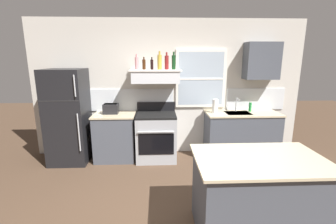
# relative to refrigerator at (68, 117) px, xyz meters

# --- Properties ---
(ground_plane) EXTENTS (16.00, 16.00, 0.00)m
(ground_plane) POSITION_rel_refrigerator_xyz_m (1.90, -1.84, -0.88)
(ground_plane) COLOR #4C3828
(back_wall) EXTENTS (5.40, 0.11, 2.70)m
(back_wall) POSITION_rel_refrigerator_xyz_m (1.93, 0.39, 0.47)
(back_wall) COLOR beige
(back_wall) RESTS_ON ground_plane
(refrigerator) EXTENTS (0.70, 0.72, 1.77)m
(refrigerator) POSITION_rel_refrigerator_xyz_m (0.00, 0.00, 0.00)
(refrigerator) COLOR black
(refrigerator) RESTS_ON ground_plane
(counter_left_of_stove) EXTENTS (0.79, 0.63, 0.91)m
(counter_left_of_stove) POSITION_rel_refrigerator_xyz_m (0.85, 0.06, -0.43)
(counter_left_of_stove) COLOR #474C56
(counter_left_of_stove) RESTS_ON ground_plane
(toaster) EXTENTS (0.30, 0.20, 0.19)m
(toaster) POSITION_rel_refrigerator_xyz_m (0.78, 0.10, 0.13)
(toaster) COLOR black
(toaster) RESTS_ON counter_left_of_stove
(stove_range) EXTENTS (0.76, 0.69, 1.09)m
(stove_range) POSITION_rel_refrigerator_xyz_m (1.65, 0.02, -0.42)
(stove_range) COLOR #9EA0A5
(stove_range) RESTS_ON ground_plane
(range_hood_shelf) EXTENTS (0.96, 0.52, 0.24)m
(range_hood_shelf) POSITION_rel_refrigerator_xyz_m (1.65, 0.12, 0.74)
(range_hood_shelf) COLOR silver
(bottle_rose_pink) EXTENTS (0.07, 0.07, 0.28)m
(bottle_rose_pink) POSITION_rel_refrigerator_xyz_m (1.30, 0.16, 0.98)
(bottle_rose_pink) COLOR #C67F84
(bottle_rose_pink) RESTS_ON range_hood_shelf
(bottle_brown_stout) EXTENTS (0.06, 0.06, 0.23)m
(bottle_brown_stout) POSITION_rel_refrigerator_xyz_m (1.44, 0.12, 0.96)
(bottle_brown_stout) COLOR #381E0F
(bottle_brown_stout) RESTS_ON range_hood_shelf
(bottle_balsamic_dark) EXTENTS (0.06, 0.06, 0.23)m
(bottle_balsamic_dark) POSITION_rel_refrigerator_xyz_m (1.58, 0.08, 0.96)
(bottle_balsamic_dark) COLOR black
(bottle_balsamic_dark) RESTS_ON range_hood_shelf
(bottle_champagne_gold_foil) EXTENTS (0.08, 0.08, 0.33)m
(bottle_champagne_gold_foil) POSITION_rel_refrigerator_xyz_m (1.73, 0.10, 1.00)
(bottle_champagne_gold_foil) COLOR #B29333
(bottle_champagne_gold_foil) RESTS_ON range_hood_shelf
(bottle_red_label_wine) EXTENTS (0.07, 0.07, 0.31)m
(bottle_red_label_wine) POSITION_rel_refrigerator_xyz_m (1.86, 0.11, 0.99)
(bottle_red_label_wine) COLOR maroon
(bottle_red_label_wine) RESTS_ON range_hood_shelf
(bottle_dark_green_wine) EXTENTS (0.07, 0.07, 0.32)m
(bottle_dark_green_wine) POSITION_rel_refrigerator_xyz_m (1.99, 0.12, 1.00)
(bottle_dark_green_wine) COLOR #143819
(bottle_dark_green_wine) RESTS_ON range_hood_shelf
(counter_right_with_sink) EXTENTS (1.43, 0.63, 0.91)m
(counter_right_with_sink) POSITION_rel_refrigerator_xyz_m (3.35, 0.06, -0.43)
(counter_right_with_sink) COLOR #474C56
(counter_right_with_sink) RESTS_ON ground_plane
(sink_faucet) EXTENTS (0.03, 0.17, 0.28)m
(sink_faucet) POSITION_rel_refrigerator_xyz_m (3.25, 0.16, 0.20)
(sink_faucet) COLOR silver
(sink_faucet) RESTS_ON counter_right_with_sink
(paper_towel_roll) EXTENTS (0.11, 0.11, 0.27)m
(paper_towel_roll) POSITION_rel_refrigerator_xyz_m (2.80, 0.06, 0.16)
(paper_towel_roll) COLOR white
(paper_towel_roll) RESTS_ON counter_right_with_sink
(dish_soap_bottle) EXTENTS (0.06, 0.06, 0.18)m
(dish_soap_bottle) POSITION_rel_refrigerator_xyz_m (3.53, 0.16, 0.12)
(dish_soap_bottle) COLOR #268C3F
(dish_soap_bottle) RESTS_ON counter_right_with_sink
(kitchen_island) EXTENTS (1.40, 0.90, 0.91)m
(kitchen_island) POSITION_rel_refrigerator_xyz_m (2.78, -2.05, -0.43)
(kitchen_island) COLOR #474C56
(kitchen_island) RESTS_ON ground_plane
(upper_cabinet_right) EXTENTS (0.64, 0.32, 0.70)m
(upper_cabinet_right) POSITION_rel_refrigerator_xyz_m (3.70, 0.20, 1.02)
(upper_cabinet_right) COLOR #474C56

